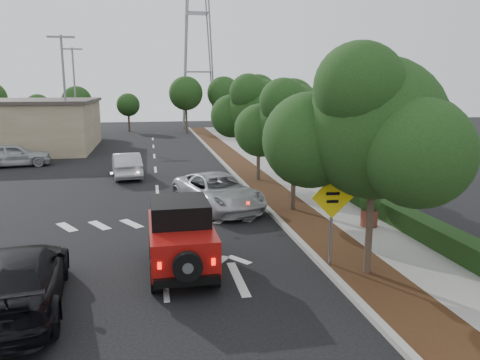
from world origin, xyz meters
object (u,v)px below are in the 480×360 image
object	(u,v)px
red_jeep	(180,235)
black_suv_oncoming	(15,280)
speed_hump_sign	(332,208)
silver_suv_ahead	(218,192)

from	to	relation	value
red_jeep	black_suv_oncoming	bearing A→B (deg)	-155.46
red_jeep	speed_hump_sign	distance (m)	4.44
speed_hump_sign	black_suv_oncoming	bearing A→B (deg)	-167.16
silver_suv_ahead	black_suv_oncoming	distance (m)	10.45
speed_hump_sign	red_jeep	bearing A→B (deg)	174.99
red_jeep	silver_suv_ahead	world-z (taller)	red_jeep
black_suv_oncoming	speed_hump_sign	distance (m)	8.45
red_jeep	silver_suv_ahead	xyz separation A→B (m)	(2.06, 6.63, -0.29)
black_suv_oncoming	speed_hump_sign	world-z (taller)	speed_hump_sign
black_suv_oncoming	speed_hump_sign	xyz separation A→B (m)	(8.31, 1.10, 1.03)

